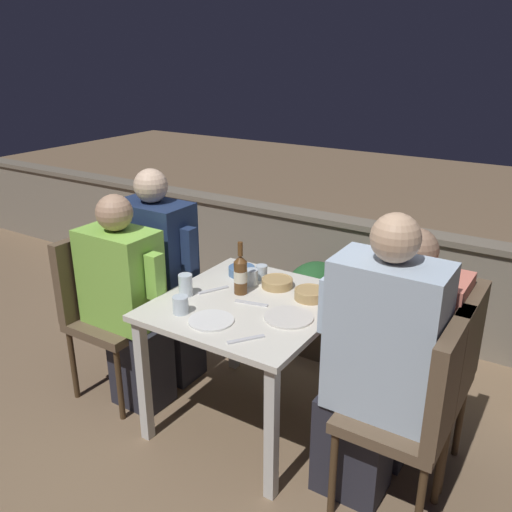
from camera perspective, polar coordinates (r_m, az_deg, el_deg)
ground_plane at (r=3.06m, az=-0.69°, el=-16.86°), size 16.00×16.00×0.00m
parapet_wall at (r=3.94m, az=10.29°, el=-1.57°), size 9.00×0.18×0.76m
dining_table at (r=2.73m, az=-0.75°, el=-6.67°), size 0.84×0.88×0.71m
planter_hedge at (r=3.51m, az=9.04°, el=-5.40°), size 0.75×0.47×0.59m
chair_left_near at (r=3.15m, az=-15.91°, el=-4.45°), size 0.43×0.42×0.93m
person_green_blouse at (r=3.00m, az=-13.34°, el=-4.83°), size 0.49×0.26×1.19m
chair_left_far at (r=3.36m, az=-12.40°, el=-2.46°), size 0.43×0.42×0.93m
person_navy_jumper at (r=3.21m, az=-9.92°, el=-2.12°), size 0.50×0.26×1.27m
chair_right_near at (r=2.32m, az=16.98°, el=-14.52°), size 0.43×0.42×0.93m
person_blue_shirt at (r=2.31m, az=12.44°, el=-11.28°), size 0.50×0.26×1.32m
chair_right_far at (r=2.56m, az=18.90°, el=-11.07°), size 0.43×0.42×0.93m
person_coral_top at (r=2.59m, az=14.56°, el=-9.60°), size 0.52×0.26×1.18m
beer_bottle at (r=2.73m, az=-1.64°, el=-1.91°), size 0.07×0.07×0.28m
plate_0 at (r=2.53m, az=3.46°, el=-6.44°), size 0.23×0.23×0.01m
plate_1 at (r=2.50m, az=-4.74°, el=-6.78°), size 0.21×0.21×0.01m
bowl_0 at (r=2.71m, az=5.71°, el=-3.94°), size 0.16×0.16×0.05m
bowl_1 at (r=2.98m, az=-1.52°, el=-1.50°), size 0.14×0.14×0.05m
bowl_2 at (r=2.83m, az=2.25°, el=-2.77°), size 0.16×0.16×0.05m
glass_cup_0 at (r=2.85m, az=-0.48°, el=-2.23°), size 0.07×0.07×0.09m
glass_cup_1 at (r=2.92m, az=0.59°, el=-1.72°), size 0.06×0.06×0.08m
glass_cup_2 at (r=2.58m, az=-7.94°, el=-5.11°), size 0.07×0.07×0.08m
glass_cup_3 at (r=2.75m, az=-7.42°, el=-3.05°), size 0.07×0.07×0.11m
fork_0 at (r=2.66m, az=-0.50°, el=-4.98°), size 0.17×0.05×0.01m
fork_1 at (r=2.35m, az=-1.06°, el=-8.75°), size 0.12×0.15×0.01m
fork_2 at (r=2.80m, az=-4.50°, el=-3.59°), size 0.10×0.16×0.01m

